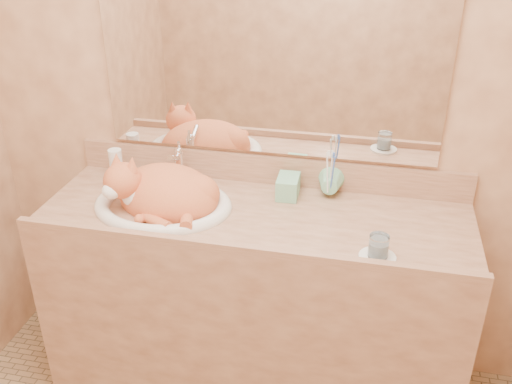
% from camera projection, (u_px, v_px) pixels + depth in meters
% --- Properties ---
extents(wall_back, '(2.40, 0.02, 2.50)m').
position_uv_depth(wall_back, '(270.00, 87.00, 2.16)').
color(wall_back, '#9C6747').
rests_on(wall_back, ground).
extents(vanity_counter, '(1.60, 0.55, 0.85)m').
position_uv_depth(vanity_counter, '(254.00, 305.00, 2.31)').
color(vanity_counter, brown).
rests_on(vanity_counter, floor).
extents(mirror, '(1.30, 0.02, 0.80)m').
position_uv_depth(mirror, '(269.00, 51.00, 2.09)').
color(mirror, white).
rests_on(mirror, wall_back).
extents(sink_basin, '(0.60, 0.54, 0.16)m').
position_uv_depth(sink_basin, '(162.00, 188.00, 2.12)').
color(sink_basin, white).
rests_on(sink_basin, vanity_counter).
extents(faucet, '(0.06, 0.12, 0.17)m').
position_uv_depth(faucet, '(179.00, 165.00, 2.29)').
color(faucet, silver).
rests_on(faucet, vanity_counter).
extents(cat, '(0.48, 0.43, 0.22)m').
position_uv_depth(cat, '(161.00, 190.00, 2.14)').
color(cat, '#C4542D').
rests_on(cat, sink_basin).
extents(soap_dispenser, '(0.09, 0.09, 0.18)m').
position_uv_depth(soap_dispenser, '(286.00, 182.00, 2.14)').
color(soap_dispenser, '#7CC69C').
rests_on(soap_dispenser, vanity_counter).
extents(toothbrush_cup, '(0.11, 0.11, 0.10)m').
position_uv_depth(toothbrush_cup, '(329.00, 189.00, 2.18)').
color(toothbrush_cup, '#7CC69C').
rests_on(toothbrush_cup, vanity_counter).
extents(toothbrushes, '(0.03, 0.03, 0.21)m').
position_uv_depth(toothbrushes, '(330.00, 171.00, 2.15)').
color(toothbrushes, white).
rests_on(toothbrushes, toothbrush_cup).
extents(saucer, '(0.12, 0.12, 0.01)m').
position_uv_depth(saucer, '(377.00, 257.00, 1.85)').
color(saucer, white).
rests_on(saucer, vanity_counter).
extents(water_glass, '(0.06, 0.06, 0.08)m').
position_uv_depth(water_glass, '(379.00, 246.00, 1.83)').
color(water_glass, silver).
rests_on(water_glass, saucer).
extents(lotion_bottle, '(0.05, 0.05, 0.13)m').
position_uv_depth(lotion_bottle, '(116.00, 164.00, 2.34)').
color(lotion_bottle, white).
rests_on(lotion_bottle, vanity_counter).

